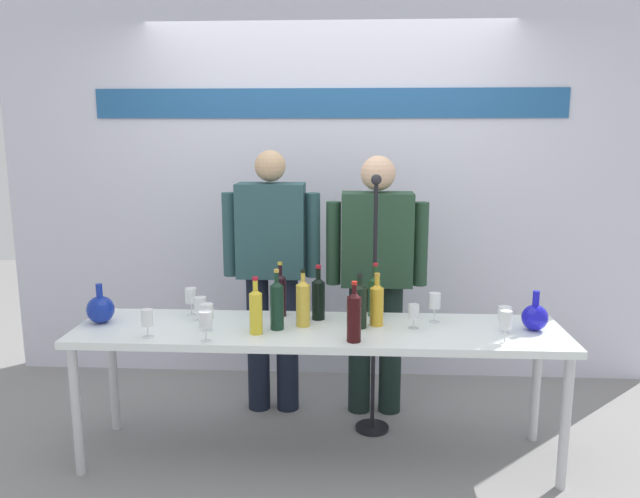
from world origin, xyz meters
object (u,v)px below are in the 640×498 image
wine_bottle_2 (318,297)px  wine_glass_right_1 (414,312)px  wine_glass_right_0 (435,301)px  wine_bottle_8 (256,310)px  wine_glass_right_3 (506,320)px  display_table (318,338)px  wine_bottle_4 (277,304)px  decanter_blue_left (100,309)px  wine_glass_left_0 (200,304)px  presenter_right (376,269)px  wine_bottle_3 (375,294)px  wine_glass_right_2 (505,314)px  wine_bottle_0 (377,303)px  wine_glass_left_2 (147,318)px  wine_bottle_5 (303,302)px  microphone_stand (373,348)px  wine_bottle_1 (354,315)px  wine_glass_left_4 (207,312)px  wine_glass_left_1 (205,320)px  wine_bottle_6 (360,304)px  wine_glass_left_3 (191,296)px  wine_bottle_7 (280,294)px  presenter_left (272,265)px  decanter_blue_right (535,317)px

wine_bottle_2 → wine_glass_right_1: 0.53m
wine_bottle_2 → wine_glass_right_0: wine_bottle_2 is taller
wine_bottle_8 → wine_glass_right_3: 1.25m
display_table → wine_bottle_4: wine_bottle_4 is taller
decanter_blue_left → wine_glass_left_0: decanter_blue_left is taller
presenter_right → wine_bottle_3: size_ratio=5.35×
decanter_blue_left → wine_glass_right_3: bearing=-5.4°
wine_glass_right_2 → wine_glass_right_1: bearing=174.7°
wine_glass_right_2 → wine_bottle_0: bearing=172.4°
wine_glass_left_2 → wine_bottle_8: bearing=9.2°
wine_glass_right_1 → wine_glass_right_2: bearing=-5.3°
decanter_blue_left → wine_bottle_3: (1.50, 0.22, 0.05)m
wine_bottle_5 → microphone_stand: size_ratio=0.20×
wine_bottle_1 → wine_glass_left_4: 0.78m
wine_glass_left_1 → wine_bottle_6: bearing=18.5°
wine_glass_left_1 → wine_glass_left_2: 0.31m
wine_glass_left_2 → wine_glass_left_3: bearing=72.6°
wine_bottle_6 → wine_bottle_7: wine_bottle_7 is taller
presenter_left → wine_glass_left_1: bearing=-105.1°
wine_bottle_0 → wine_bottle_8: 0.65m
wine_bottle_5 → wine_glass_left_1: wine_bottle_5 is taller
presenter_left → wine_glass_right_2: presenter_left is taller
display_table → wine_bottle_2: size_ratio=8.46×
decanter_blue_right → wine_bottle_1: bearing=-166.3°
wine_bottle_0 → wine_bottle_5: bearing=-175.4°
wine_glass_left_4 → wine_bottle_6: bearing=6.1°
wine_glass_left_3 → wine_glass_right_3: 1.71m
wine_bottle_4 → wine_glass_left_1: wine_bottle_4 is taller
presenter_right → wine_glass_right_1: presenter_right is taller
decanter_blue_left → wine_bottle_0: size_ratio=0.76×
presenter_left → wine_bottle_7: bearing=-75.5°
decanter_blue_right → wine_bottle_6: (-0.92, -0.01, 0.06)m
decanter_blue_right → wine_bottle_7: (-1.36, 0.18, 0.06)m
presenter_left → wine_bottle_4: (0.11, -0.62, -0.07)m
wine_bottle_8 → wine_glass_right_3: wine_bottle_8 is taller
microphone_stand → decanter_blue_right: bearing=-20.0°
wine_bottle_1 → microphone_stand: size_ratio=0.20×
microphone_stand → wine_bottle_3: bearing=-89.6°
wine_glass_left_1 → wine_bottle_8: bearing=28.9°
decanter_blue_left → presenter_right: (1.51, 0.56, 0.12)m
wine_bottle_6 → wine_glass_left_3: wine_bottle_6 is taller
wine_glass_right_3 → presenter_left: bearing=148.7°
wine_glass_right_1 → presenter_right: bearing=107.4°
decanter_blue_left → wine_bottle_1: 1.40m
decanter_blue_left → wine_glass_right_1: decanter_blue_left is taller
presenter_left → wine_glass_right_1: 1.01m
presenter_right → wine_bottle_7: bearing=-145.4°
wine_glass_left_0 → presenter_right: bearing=26.7°
wine_bottle_5 → wine_bottle_8: bearing=-148.5°
wine_glass_left_3 → wine_bottle_6: bearing=-10.4°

